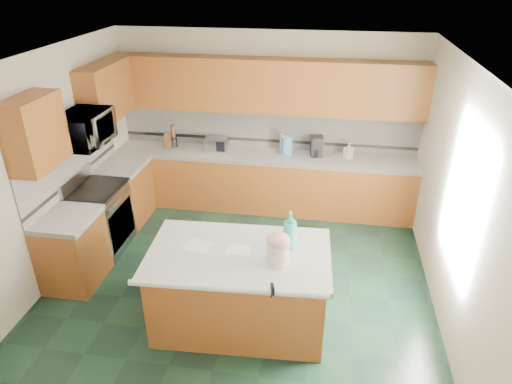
% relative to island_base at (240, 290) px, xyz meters
% --- Properties ---
extents(floor, '(4.60, 4.60, 0.00)m').
position_rel_island_base_xyz_m(floor, '(-0.13, 0.62, -0.43)').
color(floor, black).
rests_on(floor, ground).
extents(ceiling, '(4.60, 4.60, 0.00)m').
position_rel_island_base_xyz_m(ceiling, '(-0.13, 0.62, 2.27)').
color(ceiling, white).
rests_on(ceiling, ground).
extents(wall_back, '(4.60, 0.04, 2.70)m').
position_rel_island_base_xyz_m(wall_back, '(-0.13, 2.94, 0.92)').
color(wall_back, silver).
rests_on(wall_back, ground).
extents(wall_front, '(4.60, 0.04, 2.70)m').
position_rel_island_base_xyz_m(wall_front, '(-0.13, -1.70, 0.92)').
color(wall_front, silver).
rests_on(wall_front, ground).
extents(wall_left, '(0.04, 4.60, 2.70)m').
position_rel_island_base_xyz_m(wall_left, '(-2.45, 0.62, 0.92)').
color(wall_left, silver).
rests_on(wall_left, ground).
extents(wall_right, '(0.04, 4.60, 2.70)m').
position_rel_island_base_xyz_m(wall_right, '(2.19, 0.62, 0.92)').
color(wall_right, silver).
rests_on(wall_right, ground).
extents(back_base_cab, '(4.60, 0.60, 0.86)m').
position_rel_island_base_xyz_m(back_base_cab, '(-0.13, 2.62, 0.00)').
color(back_base_cab, '#573012').
rests_on(back_base_cab, ground).
extents(back_countertop, '(4.60, 0.64, 0.06)m').
position_rel_island_base_xyz_m(back_countertop, '(-0.13, 2.62, 0.46)').
color(back_countertop, white).
rests_on(back_countertop, back_base_cab).
extents(back_upper_cab, '(4.60, 0.33, 0.78)m').
position_rel_island_base_xyz_m(back_upper_cab, '(-0.13, 2.76, 1.51)').
color(back_upper_cab, '#573012').
rests_on(back_upper_cab, wall_back).
extents(back_backsplash, '(4.60, 0.02, 0.63)m').
position_rel_island_base_xyz_m(back_backsplash, '(-0.13, 2.91, 0.81)').
color(back_backsplash, silver).
rests_on(back_backsplash, back_countertop).
extents(back_accent_band, '(4.60, 0.01, 0.05)m').
position_rel_island_base_xyz_m(back_accent_band, '(-0.13, 2.90, 0.61)').
color(back_accent_band, black).
rests_on(back_accent_band, back_countertop).
extents(left_base_cab_rear, '(0.60, 0.82, 0.86)m').
position_rel_island_base_xyz_m(left_base_cab_rear, '(-2.13, 1.91, 0.00)').
color(left_base_cab_rear, '#573012').
rests_on(left_base_cab_rear, ground).
extents(left_counter_rear, '(0.64, 0.82, 0.06)m').
position_rel_island_base_xyz_m(left_counter_rear, '(-2.13, 1.91, 0.46)').
color(left_counter_rear, white).
rests_on(left_counter_rear, left_base_cab_rear).
extents(left_base_cab_front, '(0.60, 0.72, 0.86)m').
position_rel_island_base_xyz_m(left_base_cab_front, '(-2.13, 0.38, 0.00)').
color(left_base_cab_front, '#573012').
rests_on(left_base_cab_front, ground).
extents(left_counter_front, '(0.64, 0.72, 0.06)m').
position_rel_island_base_xyz_m(left_counter_front, '(-2.13, 0.38, 0.46)').
color(left_counter_front, white).
rests_on(left_counter_front, left_base_cab_front).
extents(left_backsplash, '(0.02, 2.30, 0.63)m').
position_rel_island_base_xyz_m(left_backsplash, '(-2.42, 1.17, 0.81)').
color(left_backsplash, silver).
rests_on(left_backsplash, wall_left).
extents(left_accent_band, '(0.01, 2.30, 0.05)m').
position_rel_island_base_xyz_m(left_accent_band, '(-2.41, 1.17, 0.61)').
color(left_accent_band, black).
rests_on(left_accent_band, wall_left).
extents(left_upper_cab_rear, '(0.33, 1.09, 0.78)m').
position_rel_island_base_xyz_m(left_upper_cab_rear, '(-2.27, 2.05, 1.51)').
color(left_upper_cab_rear, '#573012').
rests_on(left_upper_cab_rear, wall_left).
extents(left_upper_cab_front, '(0.33, 0.72, 0.78)m').
position_rel_island_base_xyz_m(left_upper_cab_front, '(-2.27, 0.38, 1.51)').
color(left_upper_cab_front, '#573012').
rests_on(left_upper_cab_front, wall_left).
extents(range_body, '(0.60, 0.76, 0.88)m').
position_rel_island_base_xyz_m(range_body, '(-2.13, 1.12, 0.01)').
color(range_body, '#B7B7BC').
rests_on(range_body, ground).
extents(range_oven_door, '(0.02, 0.68, 0.55)m').
position_rel_island_base_xyz_m(range_oven_door, '(-1.84, 1.12, -0.03)').
color(range_oven_door, black).
rests_on(range_oven_door, range_body).
extents(range_cooktop, '(0.62, 0.78, 0.04)m').
position_rel_island_base_xyz_m(range_cooktop, '(-2.13, 1.12, 0.47)').
color(range_cooktop, black).
rests_on(range_cooktop, range_body).
extents(range_handle, '(0.02, 0.66, 0.02)m').
position_rel_island_base_xyz_m(range_handle, '(-1.81, 1.12, 0.35)').
color(range_handle, '#B7B7BC').
rests_on(range_handle, range_body).
extents(range_backguard, '(0.06, 0.76, 0.18)m').
position_rel_island_base_xyz_m(range_backguard, '(-2.39, 1.12, 0.59)').
color(range_backguard, '#B7B7BC').
rests_on(range_backguard, range_body).
extents(microwave, '(0.50, 0.73, 0.41)m').
position_rel_island_base_xyz_m(microwave, '(-2.13, 1.12, 1.30)').
color(microwave, '#B7B7BC').
rests_on(microwave, wall_left).
extents(island_base, '(1.82, 1.10, 0.86)m').
position_rel_island_base_xyz_m(island_base, '(0.00, 0.00, 0.00)').
color(island_base, '#573012').
rests_on(island_base, ground).
extents(island_top, '(1.92, 1.21, 0.06)m').
position_rel_island_base_xyz_m(island_top, '(0.00, 0.00, 0.46)').
color(island_top, white).
rests_on(island_top, island_base).
extents(island_bullnose, '(1.86, 0.16, 0.06)m').
position_rel_island_base_xyz_m(island_bullnose, '(0.00, -0.55, 0.46)').
color(island_bullnose, white).
rests_on(island_bullnose, island_base).
extents(treat_jar, '(0.22, 0.22, 0.23)m').
position_rel_island_base_xyz_m(treat_jar, '(0.41, -0.11, 0.60)').
color(treat_jar, '#EFE3CF').
rests_on(treat_jar, island_top).
extents(treat_jar_lid, '(0.24, 0.24, 0.15)m').
position_rel_island_base_xyz_m(treat_jar_lid, '(0.41, -0.11, 0.75)').
color(treat_jar_lid, '#D99495').
rests_on(treat_jar_lid, treat_jar).
extents(treat_jar_knob, '(0.08, 0.03, 0.03)m').
position_rel_island_base_xyz_m(treat_jar_knob, '(0.41, -0.11, 0.80)').
color(treat_jar_knob, tan).
rests_on(treat_jar_knob, treat_jar_lid).
extents(treat_jar_knob_end_l, '(0.04, 0.04, 0.04)m').
position_rel_island_base_xyz_m(treat_jar_knob_end_l, '(0.38, -0.11, 0.80)').
color(treat_jar_knob_end_l, tan).
rests_on(treat_jar_knob_end_l, treat_jar_lid).
extents(treat_jar_knob_end_r, '(0.04, 0.04, 0.04)m').
position_rel_island_base_xyz_m(treat_jar_knob_end_r, '(0.45, -0.11, 0.80)').
color(treat_jar_knob_end_r, tan).
rests_on(treat_jar_knob_end_r, treat_jar_lid).
extents(soap_bottle_island, '(0.17, 0.17, 0.40)m').
position_rel_island_base_xyz_m(soap_bottle_island, '(0.50, 0.19, 0.69)').
color(soap_bottle_island, teal).
rests_on(soap_bottle_island, island_top).
extents(paper_sheet_a, '(0.25, 0.19, 0.00)m').
position_rel_island_base_xyz_m(paper_sheet_a, '(-0.01, 0.04, 0.49)').
color(paper_sheet_a, white).
rests_on(paper_sheet_a, island_top).
extents(paper_sheet_b, '(0.32, 0.26, 0.00)m').
position_rel_island_base_xyz_m(paper_sheet_b, '(-0.44, 0.04, 0.49)').
color(paper_sheet_b, white).
rests_on(paper_sheet_b, island_top).
extents(clamp_body, '(0.05, 0.09, 0.08)m').
position_rel_island_base_xyz_m(clamp_body, '(0.42, -0.53, 0.50)').
color(clamp_body, black).
rests_on(clamp_body, island_top).
extents(clamp_handle, '(0.01, 0.06, 0.01)m').
position_rel_island_base_xyz_m(clamp_handle, '(0.42, -0.59, 0.48)').
color(clamp_handle, black).
rests_on(clamp_handle, island_top).
extents(knife_block, '(0.12, 0.16, 0.24)m').
position_rel_island_base_xyz_m(knife_block, '(-1.66, 2.67, 0.60)').
color(knife_block, '#472814').
rests_on(knife_block, back_countertop).
extents(utensil_crock, '(0.12, 0.12, 0.15)m').
position_rel_island_base_xyz_m(utensil_crock, '(-1.58, 2.70, 0.56)').
color(utensil_crock, black).
rests_on(utensil_crock, back_countertop).
extents(utensil_bundle, '(0.07, 0.07, 0.21)m').
position_rel_island_base_xyz_m(utensil_bundle, '(-1.58, 2.70, 0.74)').
color(utensil_bundle, '#472814').
rests_on(utensil_bundle, utensil_crock).
extents(toaster_oven, '(0.36, 0.26, 0.20)m').
position_rel_island_base_xyz_m(toaster_oven, '(-0.88, 2.67, 0.59)').
color(toaster_oven, '#B7B7BC').
rests_on(toaster_oven, back_countertop).
extents(toaster_oven_door, '(0.31, 0.01, 0.16)m').
position_rel_island_base_xyz_m(toaster_oven_door, '(-0.88, 2.56, 0.59)').
color(toaster_oven_door, black).
rests_on(toaster_oven_door, toaster_oven).
extents(paper_towel, '(0.14, 0.14, 0.31)m').
position_rel_island_base_xyz_m(paper_towel, '(0.17, 2.72, 0.64)').
color(paper_towel, white).
rests_on(paper_towel, back_countertop).
extents(paper_towel_base, '(0.20, 0.20, 0.01)m').
position_rel_island_base_xyz_m(paper_towel_base, '(0.17, 2.72, 0.50)').
color(paper_towel_base, '#B7B7BC').
rests_on(paper_towel_base, back_countertop).
extents(water_jug, '(0.17, 0.17, 0.28)m').
position_rel_island_base_xyz_m(water_jug, '(0.21, 2.68, 0.63)').
color(water_jug, '#5E9ED4').
rests_on(water_jug, back_countertop).
extents(water_jug_neck, '(0.08, 0.08, 0.04)m').
position_rel_island_base_xyz_m(water_jug_neck, '(0.21, 2.68, 0.79)').
color(water_jug_neck, '#5E9ED4').
rests_on(water_jug_neck, water_jug).
extents(coffee_maker, '(0.21, 0.22, 0.30)m').
position_rel_island_base_xyz_m(coffee_maker, '(0.66, 2.70, 0.64)').
color(coffee_maker, black).
rests_on(coffee_maker, back_countertop).
extents(coffee_carafe, '(0.12, 0.12, 0.12)m').
position_rel_island_base_xyz_m(coffee_carafe, '(0.66, 2.66, 0.55)').
color(coffee_carafe, black).
rests_on(coffee_carafe, back_countertop).
extents(soap_bottle_back, '(0.16, 0.16, 0.25)m').
position_rel_island_base_xyz_m(soap_bottle_back, '(1.14, 2.67, 0.62)').
color(soap_bottle_back, white).
rests_on(soap_bottle_back, back_countertop).
extents(soap_back_cap, '(0.02, 0.02, 0.03)m').
position_rel_island_base_xyz_m(soap_back_cap, '(1.14, 2.67, 0.76)').
color(soap_back_cap, red).
rests_on(soap_back_cap, soap_bottle_back).
extents(window_light_proxy, '(0.02, 1.40, 1.10)m').
position_rel_island_base_xyz_m(window_light_proxy, '(2.16, 0.42, 1.07)').
color(window_light_proxy, white).
rests_on(window_light_proxy, wall_right).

